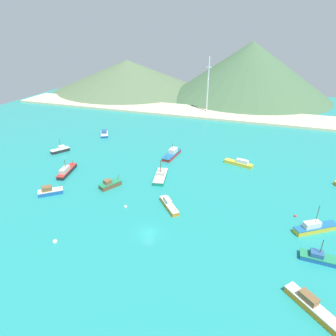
{
  "coord_description": "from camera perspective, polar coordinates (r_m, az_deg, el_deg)",
  "views": [
    {
      "loc": [
        21.56,
        -49.85,
        43.55
      ],
      "look_at": [
        -6.3,
        33.01,
        0.41
      ],
      "focal_mm": 31.12,
      "sensor_mm": 36.0,
      "label": 1
    }
  ],
  "objects": [
    {
      "name": "ground",
      "position": [
        93.59,
        3.07,
        -1.68
      ],
      "size": [
        260.0,
        280.0,
        0.5
      ],
      "color": "teal"
    },
    {
      "name": "fishing_boat_0",
      "position": [
        88.32,
        -11.3,
        -3.14
      ],
      "size": [
        5.42,
        7.03,
        3.04
      ],
      "color": "brown",
      "rests_on": "ground"
    },
    {
      "name": "fishing_boat_1",
      "position": [
        99.93,
        -19.28,
        -0.54
      ],
      "size": [
        4.37,
        10.78,
        4.79
      ],
      "color": "#232328",
      "rests_on": "ground"
    },
    {
      "name": "fishing_boat_3",
      "position": [
        59.55,
        26.5,
        -23.14
      ],
      "size": [
        9.39,
        8.82,
        2.52
      ],
      "color": "orange",
      "rests_on": "ground"
    },
    {
      "name": "fishing_boat_5",
      "position": [
        69.64,
        27.68,
        -15.31
      ],
      "size": [
        8.33,
        3.03,
        5.3
      ],
      "color": "#1E5BA8",
      "rests_on": "ground"
    },
    {
      "name": "fishing_boat_6",
      "position": [
        102.99,
        13.82,
        0.96
      ],
      "size": [
        10.11,
        4.7,
        2.32
      ],
      "color": "gold",
      "rests_on": "ground"
    },
    {
      "name": "fishing_boat_7",
      "position": [
        130.97,
        -12.36,
        6.59
      ],
      "size": [
        5.97,
        7.42,
        2.13
      ],
      "color": "#14478C",
      "rests_on": "ground"
    },
    {
      "name": "fishing_boat_8",
      "position": [
        107.05,
        0.8,
        2.8
      ],
      "size": [
        4.19,
        11.33,
        4.89
      ],
      "color": "red",
      "rests_on": "ground"
    },
    {
      "name": "fishing_boat_9",
      "position": [
        91.56,
        -1.45,
        -1.57
      ],
      "size": [
        5.11,
        10.61,
        5.95
      ],
      "color": "#198466",
      "rests_on": "ground"
    },
    {
      "name": "fishing_boat_10",
      "position": [
        89.67,
        -22.15,
        -4.22
      ],
      "size": [
        6.74,
        6.11,
        2.7
      ],
      "color": "#1E5BA8",
      "rests_on": "ground"
    },
    {
      "name": "fishing_boat_11",
      "position": [
        118.04,
        -20.34,
        3.36
      ],
      "size": [
        5.62,
        7.04,
        5.07
      ],
      "color": "#232328",
      "rests_on": "ground"
    },
    {
      "name": "fishing_boat_12",
      "position": [
        77.4,
        26.8,
        -10.35
      ],
      "size": [
        10.34,
        7.89,
        7.15
      ],
      "color": "gold",
      "rests_on": "ground"
    },
    {
      "name": "fishing_boat_13",
      "position": [
        77.55,
        0.17,
        -7.21
      ],
      "size": [
        7.37,
        8.09,
        2.34
      ],
      "color": "orange",
      "rests_on": "ground"
    },
    {
      "name": "buoy_0",
      "position": [
        78.74,
        -8.33,
        -7.5
      ],
      "size": [
        0.86,
        0.86,
        0.86
      ],
      "color": "silver",
      "rests_on": "ground"
    },
    {
      "name": "buoy_1",
      "position": [
        71.39,
        -21.26,
        -13.28
      ],
      "size": [
        1.06,
        1.06,
        1.06
      ],
      "color": "silver",
      "rests_on": "ground"
    },
    {
      "name": "buoy_2",
      "position": [
        81.15,
        23.64,
        -8.61
      ],
      "size": [
        0.73,
        0.73,
        0.73
      ],
      "color": "red",
      "rests_on": "ground"
    },
    {
      "name": "beach_strip",
      "position": [
        161.24,
        10.4,
        10.39
      ],
      "size": [
        247.0,
        23.29,
        1.2
      ],
      "primitive_type": "cube",
      "color": "beige",
      "rests_on": "ground"
    },
    {
      "name": "hill_west",
      "position": [
        224.23,
        -7.89,
        17.57
      ],
      "size": [
        107.5,
        107.5,
        21.12
      ],
      "color": "#56704C",
      "rests_on": "ground"
    },
    {
      "name": "hill_central",
      "position": [
        207.01,
        15.85,
        18.05
      ],
      "size": [
        104.99,
        104.99,
        34.56
      ],
      "color": "#476B47",
      "rests_on": "ground"
    },
    {
      "name": "radio_tower",
      "position": [
        160.38,
        7.81,
        15.75
      ],
      "size": [
        2.92,
        2.34,
        29.25
      ],
      "color": "silver",
      "rests_on": "ground"
    }
  ]
}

